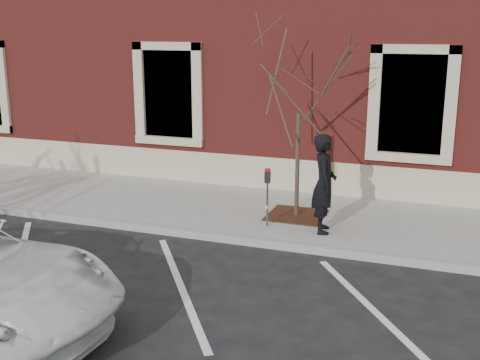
% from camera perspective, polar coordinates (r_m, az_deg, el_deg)
% --- Properties ---
extents(ground, '(120.00, 120.00, 0.00)m').
position_cam_1_polar(ground, '(11.80, -1.01, -5.86)').
color(ground, '#28282B').
rests_on(ground, ground).
extents(sidewalk_near, '(40.00, 3.50, 0.15)m').
position_cam_1_polar(sidewalk_near, '(13.33, 1.70, -3.11)').
color(sidewalk_near, '#B9B5AE').
rests_on(sidewalk_near, ground).
extents(curb_near, '(40.00, 0.12, 0.15)m').
position_cam_1_polar(curb_near, '(11.73, -1.10, -5.60)').
color(curb_near, '#9E9E99').
rests_on(curb_near, ground).
extents(parking_stripes, '(28.00, 4.40, 0.01)m').
position_cam_1_polar(parking_stripes, '(9.93, -5.65, -9.96)').
color(parking_stripes, silver).
rests_on(parking_stripes, ground).
extents(building_civic, '(40.00, 8.62, 8.00)m').
position_cam_1_polar(building_civic, '(18.50, 7.86, 14.00)').
color(building_civic, maroon).
rests_on(building_civic, ground).
extents(man, '(0.63, 0.80, 1.95)m').
position_cam_1_polar(man, '(11.75, 7.97, -0.34)').
color(man, black).
rests_on(man, sidewalk_near).
extents(parking_meter, '(0.11, 0.08, 1.20)m').
position_cam_1_polar(parking_meter, '(12.00, 2.61, -0.61)').
color(parking_meter, '#595B60').
rests_on(parking_meter, sidewalk_near).
extents(tree_grate, '(1.18, 1.18, 0.03)m').
position_cam_1_polar(tree_grate, '(12.92, 5.35, -3.34)').
color(tree_grate, '#442316').
rests_on(tree_grate, sidewalk_near).
extents(sapling, '(2.40, 2.40, 3.99)m').
position_cam_1_polar(sapling, '(12.36, 5.65, 9.02)').
color(sapling, '#45352A').
rests_on(sapling, sidewalk_near).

